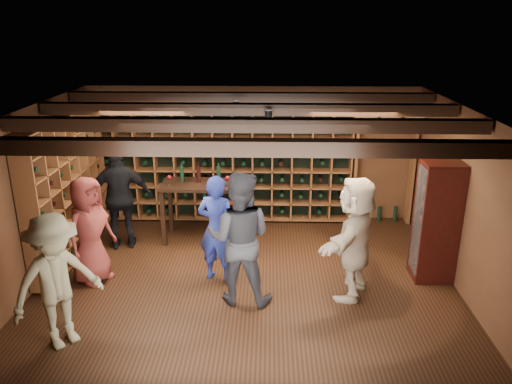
{
  "coord_description": "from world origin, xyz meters",
  "views": [
    {
      "loc": [
        0.31,
        -6.47,
        3.66
      ],
      "look_at": [
        0.13,
        0.2,
        1.31
      ],
      "focal_mm": 35.0,
      "sensor_mm": 36.0,
      "label": 1
    }
  ],
  "objects_px": {
    "man_grey_suit": "(239,238)",
    "guest_red_floral": "(90,230)",
    "guest_khaki": "(57,282)",
    "tasting_table": "(202,191)",
    "man_blue_shirt": "(217,229)",
    "guest_woman_black": "(121,198)",
    "display_cabinet": "(436,224)",
    "guest_beige": "(355,237)"
  },
  "relations": [
    {
      "from": "man_blue_shirt",
      "to": "guest_red_floral",
      "type": "bearing_deg",
      "value": 20.42
    },
    {
      "from": "guest_woman_black",
      "to": "guest_beige",
      "type": "xyz_separation_m",
      "value": [
        3.58,
        -1.41,
        -0.02
      ]
    },
    {
      "from": "man_grey_suit",
      "to": "guest_woman_black",
      "type": "distance_m",
      "value": 2.59
    },
    {
      "from": "guest_red_floral",
      "to": "tasting_table",
      "type": "height_order",
      "value": "guest_red_floral"
    },
    {
      "from": "man_blue_shirt",
      "to": "guest_woman_black",
      "type": "height_order",
      "value": "guest_woman_black"
    },
    {
      "from": "man_blue_shirt",
      "to": "tasting_table",
      "type": "bearing_deg",
      "value": -56.33
    },
    {
      "from": "guest_red_floral",
      "to": "man_blue_shirt",
      "type": "bearing_deg",
      "value": -60.35
    },
    {
      "from": "guest_red_floral",
      "to": "tasting_table",
      "type": "relative_size",
      "value": 1.15
    },
    {
      "from": "man_blue_shirt",
      "to": "guest_red_floral",
      "type": "height_order",
      "value": "man_blue_shirt"
    },
    {
      "from": "man_blue_shirt",
      "to": "man_grey_suit",
      "type": "bearing_deg",
      "value": 140.04
    },
    {
      "from": "display_cabinet",
      "to": "man_grey_suit",
      "type": "bearing_deg",
      "value": -165.75
    },
    {
      "from": "man_blue_shirt",
      "to": "man_grey_suit",
      "type": "distance_m",
      "value": 0.67
    },
    {
      "from": "display_cabinet",
      "to": "guest_khaki",
      "type": "distance_m",
      "value": 5.11
    },
    {
      "from": "tasting_table",
      "to": "guest_woman_black",
      "type": "bearing_deg",
      "value": -163.32
    },
    {
      "from": "man_blue_shirt",
      "to": "guest_woman_black",
      "type": "distance_m",
      "value": 1.98
    },
    {
      "from": "display_cabinet",
      "to": "guest_khaki",
      "type": "height_order",
      "value": "display_cabinet"
    },
    {
      "from": "guest_khaki",
      "to": "tasting_table",
      "type": "bearing_deg",
      "value": 19.59
    },
    {
      "from": "display_cabinet",
      "to": "guest_red_floral",
      "type": "bearing_deg",
      "value": -177.31
    },
    {
      "from": "guest_red_floral",
      "to": "guest_woman_black",
      "type": "height_order",
      "value": "guest_woman_black"
    },
    {
      "from": "man_grey_suit",
      "to": "guest_khaki",
      "type": "xyz_separation_m",
      "value": [
        -2.02,
        -1.03,
        -0.09
      ]
    },
    {
      "from": "man_blue_shirt",
      "to": "guest_beige",
      "type": "relative_size",
      "value": 0.93
    },
    {
      "from": "display_cabinet",
      "to": "guest_khaki",
      "type": "bearing_deg",
      "value": -160.17
    },
    {
      "from": "man_grey_suit",
      "to": "guest_red_floral",
      "type": "relative_size",
      "value": 1.15
    },
    {
      "from": "man_grey_suit",
      "to": "guest_red_floral",
      "type": "xyz_separation_m",
      "value": [
        -2.17,
        0.47,
        -0.12
      ]
    },
    {
      "from": "guest_khaki",
      "to": "tasting_table",
      "type": "height_order",
      "value": "guest_khaki"
    },
    {
      "from": "guest_woman_black",
      "to": "tasting_table",
      "type": "xyz_separation_m",
      "value": [
        1.29,
        0.35,
        0.01
      ]
    },
    {
      "from": "guest_woman_black",
      "to": "tasting_table",
      "type": "height_order",
      "value": "guest_woman_black"
    },
    {
      "from": "man_grey_suit",
      "to": "display_cabinet",
      "type": "bearing_deg",
      "value": -158.06
    },
    {
      "from": "man_grey_suit",
      "to": "guest_beige",
      "type": "height_order",
      "value": "man_grey_suit"
    },
    {
      "from": "man_blue_shirt",
      "to": "man_grey_suit",
      "type": "height_order",
      "value": "man_grey_suit"
    },
    {
      "from": "guest_red_floral",
      "to": "guest_khaki",
      "type": "distance_m",
      "value": 1.51
    },
    {
      "from": "guest_khaki",
      "to": "guest_beige",
      "type": "xyz_separation_m",
      "value": [
        3.57,
        1.22,
        0.04
      ]
    },
    {
      "from": "guest_beige",
      "to": "guest_khaki",
      "type": "bearing_deg",
      "value": -45.27
    },
    {
      "from": "guest_red_floral",
      "to": "display_cabinet",
      "type": "bearing_deg",
      "value": -60.39
    },
    {
      "from": "display_cabinet",
      "to": "man_blue_shirt",
      "type": "relative_size",
      "value": 1.1
    },
    {
      "from": "guest_khaki",
      "to": "guest_beige",
      "type": "distance_m",
      "value": 3.77
    },
    {
      "from": "man_blue_shirt",
      "to": "guest_khaki",
      "type": "xyz_separation_m",
      "value": [
        -1.67,
        -1.59,
        0.02
      ]
    },
    {
      "from": "display_cabinet",
      "to": "man_grey_suit",
      "type": "distance_m",
      "value": 2.87
    },
    {
      "from": "man_grey_suit",
      "to": "guest_woman_black",
      "type": "bearing_deg",
      "value": -30.49
    },
    {
      "from": "display_cabinet",
      "to": "guest_khaki",
      "type": "xyz_separation_m",
      "value": [
        -4.8,
        -1.73,
        -0.04
      ]
    },
    {
      "from": "display_cabinet",
      "to": "guest_beige",
      "type": "xyz_separation_m",
      "value": [
        -1.24,
        -0.51,
        0.0
      ]
    },
    {
      "from": "tasting_table",
      "to": "man_grey_suit",
      "type": "bearing_deg",
      "value": -67.24
    }
  ]
}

